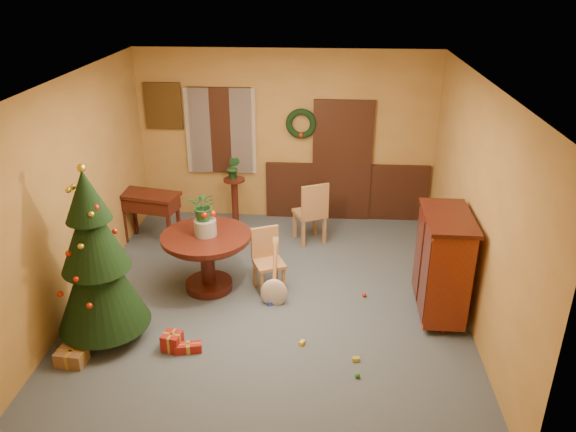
# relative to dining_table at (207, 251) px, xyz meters

# --- Properties ---
(room_envelope) EXTENTS (5.50, 5.50, 5.50)m
(room_envelope) POSITION_rel_dining_table_xyz_m (1.10, 2.49, 0.54)
(room_envelope) COLOR #3A4554
(room_envelope) RESTS_ON ground
(dining_table) EXTENTS (1.20, 1.20, 0.83)m
(dining_table) POSITION_rel_dining_table_xyz_m (0.00, 0.00, 0.00)
(dining_table) COLOR black
(dining_table) RESTS_ON floor
(urn) EXTENTS (0.30, 0.30, 0.22)m
(urn) POSITION_rel_dining_table_xyz_m (-0.00, 0.00, 0.36)
(urn) COLOR slate
(urn) RESTS_ON dining_table
(centerpiece_plant) EXTENTS (0.37, 0.32, 0.41)m
(centerpiece_plant) POSITION_rel_dining_table_xyz_m (-0.00, 0.00, 0.67)
(centerpiece_plant) COLOR #1E4C23
(centerpiece_plant) RESTS_ON urn
(chair_near) EXTENTS (0.50, 0.50, 0.88)m
(chair_near) POSITION_rel_dining_table_xyz_m (0.81, 0.08, -0.11)
(chair_near) COLOR #9B683E
(chair_near) RESTS_ON floor
(chair_far) EXTENTS (0.60, 0.60, 1.04)m
(chair_far) POSITION_rel_dining_table_xyz_m (1.37, 1.49, -0.02)
(chair_far) COLOR #9B683E
(chair_far) RESTS_ON floor
(guitar) EXTENTS (0.52, 0.64, 0.83)m
(guitar) POSITION_rel_dining_table_xyz_m (0.94, -0.33, -0.16)
(guitar) COLOR beige
(guitar) RESTS_ON floor
(plant_stand) EXTENTS (0.35, 0.35, 0.91)m
(plant_stand) POSITION_rel_dining_table_xyz_m (0.08, 1.91, -0.01)
(plant_stand) COLOR black
(plant_stand) RESTS_ON floor
(stand_plant) EXTENTS (0.25, 0.22, 0.39)m
(stand_plant) POSITION_rel_dining_table_xyz_m (0.08, 1.91, 0.52)
(stand_plant) COLOR #19471E
(stand_plant) RESTS_ON plant_stand
(christmas_tree) EXTENTS (1.07, 1.07, 2.20)m
(christmas_tree) POSITION_rel_dining_table_xyz_m (-1.01, -1.17, 0.46)
(christmas_tree) COLOR #382111
(christmas_tree) RESTS_ON floor
(writing_desk) EXTENTS (1.01, 0.65, 0.83)m
(writing_desk) POSITION_rel_dining_table_xyz_m (-1.19, 1.37, 0.05)
(writing_desk) COLOR black
(writing_desk) RESTS_ON floor
(sideboard) EXTENTS (0.59, 1.09, 1.38)m
(sideboard) POSITION_rel_dining_table_xyz_m (3.05, -0.41, 0.16)
(sideboard) COLOR #551F09
(sideboard) RESTS_ON floor
(gift_a) EXTENTS (0.34, 0.26, 0.17)m
(gift_a) POSITION_rel_dining_table_xyz_m (-1.23, -1.69, -0.49)
(gift_a) COLOR brown
(gift_a) RESTS_ON floor
(gift_b) EXTENTS (0.24, 0.24, 0.21)m
(gift_b) POSITION_rel_dining_table_xyz_m (-0.16, -1.36, -0.47)
(gift_b) COLOR maroon
(gift_b) RESTS_ON floor
(gift_c) EXTENTS (0.32, 0.33, 0.15)m
(gift_c) POSITION_rel_dining_table_xyz_m (-1.25, -1.21, -0.51)
(gift_c) COLOR brown
(gift_c) RESTS_ON floor
(gift_d) EXTENTS (0.32, 0.19, 0.11)m
(gift_d) POSITION_rel_dining_table_xyz_m (0.03, -1.40, -0.52)
(gift_d) COLOR maroon
(gift_d) RESTS_ON floor
(toy_a) EXTENTS (0.09, 0.08, 0.05)m
(toy_a) POSITION_rel_dining_table_xyz_m (0.89, -0.37, -0.55)
(toy_a) COLOR #2A3CB8
(toy_a) RESTS_ON floor
(toy_b) EXTENTS (0.06, 0.06, 0.06)m
(toy_b) POSITION_rel_dining_table_xyz_m (1.97, -1.72, -0.55)
(toy_b) COLOR #227D25
(toy_b) RESTS_ON floor
(toy_c) EXTENTS (0.08, 0.09, 0.05)m
(toy_c) POSITION_rel_dining_table_xyz_m (1.34, -1.18, -0.55)
(toy_c) COLOR gold
(toy_c) RESTS_ON floor
(toy_d) EXTENTS (0.06, 0.06, 0.06)m
(toy_d) POSITION_rel_dining_table_xyz_m (2.14, -0.08, -0.55)
(toy_d) COLOR red
(toy_d) RESTS_ON floor
(toy_e) EXTENTS (0.09, 0.06, 0.05)m
(toy_e) POSITION_rel_dining_table_xyz_m (1.96, -1.44, -0.55)
(toy_e) COLOR yellow
(toy_e) RESTS_ON floor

